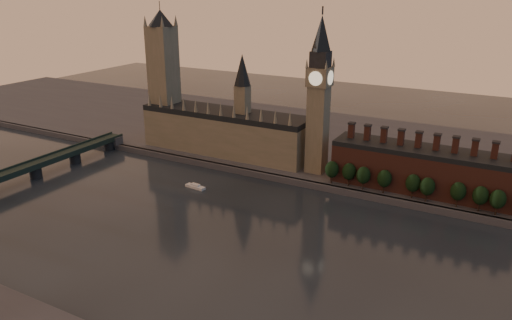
{
  "coord_description": "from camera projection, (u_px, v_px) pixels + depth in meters",
  "views": [
    {
      "loc": [
        126.42,
        -186.77,
        123.83
      ],
      "look_at": [
        -6.14,
        55.0,
        26.17
      ],
      "focal_mm": 35.0,
      "sensor_mm": 36.0,
      "label": 1
    }
  ],
  "objects": [
    {
      "name": "north_bank",
      "position": [
        336.0,
        145.0,
        399.5
      ],
      "size": [
        900.0,
        182.0,
        4.0
      ],
      "color": "#414246",
      "rests_on": "ground"
    },
    {
      "name": "embankment_tree_7",
      "position": [
        481.0,
        196.0,
        275.03
      ],
      "size": [
        8.6,
        8.6,
        14.88
      ],
      "color": "black",
      "rests_on": "north_bank"
    },
    {
      "name": "embankment_tree_5",
      "position": [
        427.0,
        186.0,
        287.38
      ],
      "size": [
        8.6,
        8.6,
        14.88
      ],
      "color": "black",
      "rests_on": "north_bank"
    },
    {
      "name": "ground",
      "position": [
        215.0,
        242.0,
        253.01
      ],
      "size": [
        900.0,
        900.0,
        0.0
      ],
      "primitive_type": "plane",
      "color": "black",
      "rests_on": "ground"
    },
    {
      "name": "embankment_tree_3",
      "position": [
        384.0,
        179.0,
        299.0
      ],
      "size": [
        8.6,
        8.6,
        14.88
      ],
      "color": "black",
      "rests_on": "north_bank"
    },
    {
      "name": "chimney_block",
      "position": [
        424.0,
        169.0,
        301.72
      ],
      "size": [
        110.0,
        25.0,
        37.0
      ],
      "color": "brown",
      "rests_on": "north_bank"
    },
    {
      "name": "embankment_tree_2",
      "position": [
        363.0,
        175.0,
        304.31
      ],
      "size": [
        8.6,
        8.6,
        14.88
      ],
      "color": "black",
      "rests_on": "north_bank"
    },
    {
      "name": "embankment_tree_8",
      "position": [
        498.0,
        199.0,
        270.44
      ],
      "size": [
        8.6,
        8.6,
        14.88
      ],
      "color": "black",
      "rests_on": "north_bank"
    },
    {
      "name": "embankment_tree_1",
      "position": [
        349.0,
        172.0,
        310.22
      ],
      "size": [
        8.6,
        8.6,
        14.88
      ],
      "color": "black",
      "rests_on": "north_bank"
    },
    {
      "name": "palace_of_westminster",
      "position": [
        226.0,
        130.0,
        369.96
      ],
      "size": [
        130.0,
        30.3,
        74.0
      ],
      "color": "#7D6E59",
      "rests_on": "north_bank"
    },
    {
      "name": "embankment_tree_4",
      "position": [
        413.0,
        183.0,
        292.25
      ],
      "size": [
        8.6,
        8.6,
        14.88
      ],
      "color": "black",
      "rests_on": "north_bank"
    },
    {
      "name": "victoria_tower",
      "position": [
        164.0,
        73.0,
        382.71
      ],
      "size": [
        24.0,
        24.0,
        108.0
      ],
      "color": "#7D6E59",
      "rests_on": "north_bank"
    },
    {
      "name": "westminster_bridge",
      "position": [
        9.0,
        177.0,
        318.54
      ],
      "size": [
        14.0,
        200.0,
        11.55
      ],
      "color": "black",
      "rests_on": "ground"
    },
    {
      "name": "river_boat",
      "position": [
        195.0,
        186.0,
        319.78
      ],
      "size": [
        14.28,
        5.46,
        2.79
      ],
      "rotation": [
        0.0,
        0.0,
        -0.11
      ],
      "color": "silver",
      "rests_on": "ground"
    },
    {
      "name": "embankment_tree_6",
      "position": [
        458.0,
        191.0,
        280.71
      ],
      "size": [
        8.6,
        8.6,
        14.88
      ],
      "color": "black",
      "rests_on": "north_bank"
    },
    {
      "name": "embankment_tree_0",
      "position": [
        332.0,
        169.0,
        313.8
      ],
      "size": [
        8.6,
        8.6,
        14.88
      ],
      "color": "black",
      "rests_on": "north_bank"
    },
    {
      "name": "big_ben",
      "position": [
        319.0,
        94.0,
        320.42
      ],
      "size": [
        15.0,
        15.0,
        107.0
      ],
      "color": "#7D6E59",
      "rests_on": "north_bank"
    }
  ]
}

